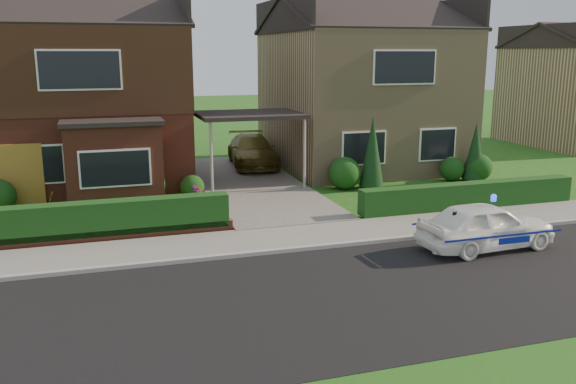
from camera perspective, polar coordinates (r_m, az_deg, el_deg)
name	(u,v)px	position (r m, az deg, el deg)	size (l,w,h in m)	color
ground	(376,292)	(13.20, 8.27, -9.24)	(120.00, 120.00, 0.00)	#165316
road	(376,292)	(13.20, 8.27, -9.24)	(60.00, 6.00, 0.02)	black
kerb	(325,247)	(15.81, 3.47, -5.11)	(60.00, 0.16, 0.12)	#9E9993
sidewalk	(311,235)	(16.75, 2.18, -4.09)	(60.00, 2.00, 0.10)	slate
driveway	(250,184)	(23.15, -3.59, 0.72)	(3.80, 12.00, 0.12)	#666059
house_left	(83,83)	(24.89, -18.63, 9.66)	(7.50, 9.53, 7.25)	brown
house_right	(360,82)	(27.40, 6.77, 10.17)	(7.50, 8.06, 7.25)	tan
carport_link	(249,116)	(22.70, -3.65, 7.12)	(3.80, 3.00, 2.77)	black
garage_door	(7,177)	(21.47, -24.79, 1.27)	(2.20, 0.10, 2.10)	olive
dwarf_wall	(89,238)	(16.95, -18.11, -4.07)	(7.70, 0.25, 0.36)	brown
hedge_left	(90,242)	(17.15, -18.07, -4.51)	(7.50, 0.55, 0.90)	#123A12
hedge_right	(468,210)	(20.42, 16.47, -1.64)	(7.50, 0.55, 0.80)	#123A12
shrub_left_mid	(145,185)	(20.76, -13.22, 0.67)	(1.32, 1.32, 1.32)	#123A12
shrub_left_near	(192,187)	(21.27, -8.96, 0.49)	(0.84, 0.84, 0.84)	#123A12
shrub_right_near	(345,173)	(22.54, 5.31, 1.76)	(1.20, 1.20, 1.20)	#123A12
shrub_right_mid	(452,169)	(24.78, 15.08, 2.10)	(0.96, 0.96, 0.96)	#123A12
shrub_right_far	(478,167)	(25.07, 17.38, 2.22)	(1.08, 1.08, 1.08)	#123A12
conifer_a	(372,154)	(22.64, 7.88, 3.54)	(0.90, 0.90, 2.60)	black
conifer_b	(475,153)	(24.87, 17.09, 3.46)	(0.90, 0.90, 2.20)	black
police_car	(486,226)	(16.40, 18.03, -3.05)	(3.32, 3.69, 1.39)	white
driveway_car	(252,151)	(26.59, -3.35, 3.89)	(1.84, 4.52, 1.31)	brown
potted_plant_a	(141,212)	(18.59, -13.60, -1.79)	(0.36, 0.24, 0.68)	gray
potted_plant_b	(49,204)	(20.26, -21.46, -1.06)	(0.32, 0.40, 0.73)	gray
potted_plant_c	(197,199)	(19.60, -8.47, -0.61)	(0.46, 0.46, 0.82)	gray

